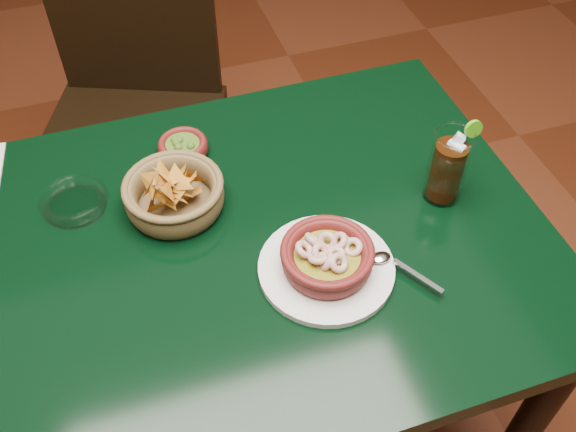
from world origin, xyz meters
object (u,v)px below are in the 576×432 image
object	(u,v)px
dining_chair	(133,107)
chip_basket	(174,194)
shrimp_plate	(327,260)
cola_drink	(448,167)
dining_table	(213,284)

from	to	relation	value
dining_chair	chip_basket	size ratio (longest dim) A/B	4.60
dining_chair	chip_basket	distance (m)	0.64
shrimp_plate	cola_drink	distance (m)	0.29
dining_table	shrimp_plate	world-z (taller)	shrimp_plate
chip_basket	cola_drink	bearing A→B (deg)	-14.86
cola_drink	dining_chair	bearing A→B (deg)	124.61
dining_chair	cola_drink	xyz separation A→B (m)	(0.49, -0.72, 0.28)
chip_basket	cola_drink	xyz separation A→B (m)	(0.47, -0.13, 0.04)
dining_table	dining_chair	bearing A→B (deg)	94.11
chip_basket	dining_chair	bearing A→B (deg)	92.00
dining_chair	shrimp_plate	world-z (taller)	dining_chair
dining_table	dining_chair	distance (m)	0.72
dining_chair	cola_drink	distance (m)	0.92
shrimp_plate	chip_basket	xyz separation A→B (m)	(-0.21, 0.22, 0.00)
dining_chair	shrimp_plate	distance (m)	0.88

